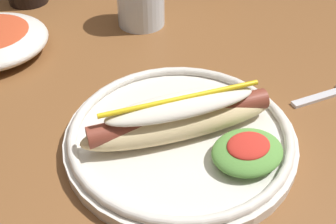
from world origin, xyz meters
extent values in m
cube|color=brown|center=(0.00, 0.00, 0.72)|extent=(1.10, 1.06, 0.04)
cylinder|color=brown|center=(0.46, 0.44, 0.35)|extent=(0.06, 0.06, 0.70)
cylinder|color=silver|center=(-0.07, -0.19, 0.75)|extent=(0.29, 0.29, 0.02)
torus|color=silver|center=(-0.07, -0.19, 0.76)|extent=(0.27, 0.27, 0.01)
ellipsoid|color=beige|center=(-0.07, -0.19, 0.78)|extent=(0.25, 0.09, 0.04)
cylinder|color=brown|center=(-0.07, -0.19, 0.78)|extent=(0.22, 0.07, 0.03)
ellipsoid|color=silver|center=(-0.07, -0.19, 0.80)|extent=(0.19, 0.08, 0.02)
cylinder|color=yellow|center=(-0.07, -0.19, 0.81)|extent=(0.19, 0.04, 0.01)
ellipsoid|color=#5B9942|center=(-0.02, -0.27, 0.77)|extent=(0.09, 0.07, 0.02)
ellipsoid|color=red|center=(-0.02, -0.27, 0.78)|extent=(0.05, 0.04, 0.01)
cube|color=silver|center=(0.15, -0.21, 0.74)|extent=(0.09, 0.02, 0.00)
camera|label=1|loc=(-0.27, -0.51, 1.11)|focal=44.69mm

